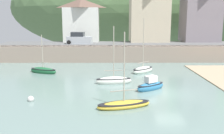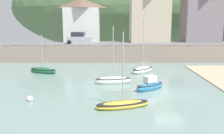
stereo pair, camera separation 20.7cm
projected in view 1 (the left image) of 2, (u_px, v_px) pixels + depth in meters
The scene contains 12 objects.
quay_seawall at pixel (145, 52), 39.51m from camera, with size 48.00×9.40×2.40m.
hillside_backdrop at pixel (148, 8), 75.05m from camera, with size 80.00×44.00×27.09m.
waterfront_building_left at pixel (81, 20), 46.08m from camera, with size 6.50×4.58×7.67m.
waterfront_building_centre at pixel (149, 10), 45.82m from camera, with size 7.11×6.09×11.19m.
waterfront_building_right at pixel (201, 11), 45.90m from camera, with size 6.64×5.48×10.90m.
sailboat_nearest_shore at pixel (43, 71), 30.95m from camera, with size 3.86×2.58×4.82m.
sailboat_far_left at pixel (151, 86), 23.63m from camera, with size 3.15×2.60×1.53m.
fishing_boat_green at pixel (143, 70), 31.32m from camera, with size 3.40×3.41×6.81m.
sailboat_white_hull at pixel (124, 104), 18.95m from camera, with size 4.36×2.44×5.75m.
sailboat_tall_mast at pixel (114, 80), 25.91m from camera, with size 3.77×1.39×6.01m.
parked_car_near_slipway at pixel (79, 39), 42.24m from camera, with size 4.26×2.13×1.95m.
mooring_buoy at pixel (31, 99), 20.40m from camera, with size 0.51×0.51×0.51m.
Camera 1 is at (-5.33, -21.71, 6.52)m, focal length 40.72 mm.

